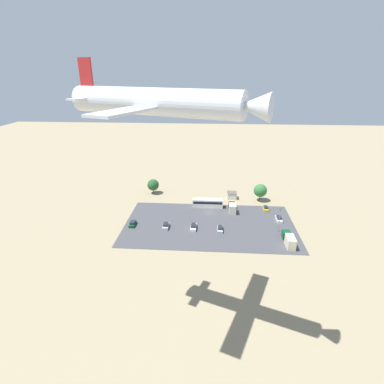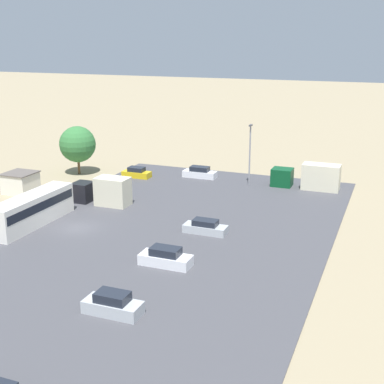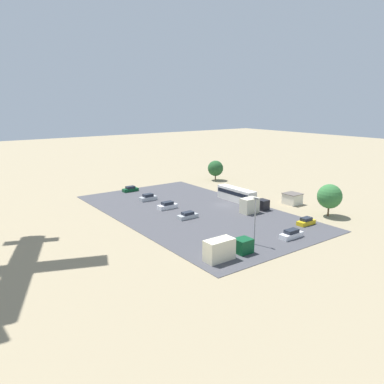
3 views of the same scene
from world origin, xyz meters
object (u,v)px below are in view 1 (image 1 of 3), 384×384
at_px(shed_building, 232,195).
at_px(parked_car_2, 193,227).
at_px(parked_car_1, 133,224).
at_px(parked_truck_0, 232,208).
at_px(parked_car_3, 166,226).
at_px(parked_car_4, 266,208).
at_px(parked_truck_1, 289,240).
at_px(parked_car_0, 279,219).
at_px(parked_car_5, 220,229).
at_px(airplane, 162,102).
at_px(bus, 208,203).

height_order(shed_building, parked_car_2, shed_building).
relative_size(parked_car_1, parked_car_2, 0.92).
height_order(shed_building, parked_truck_0, parked_truck_0).
xyz_separation_m(parked_car_1, parked_car_3, (-11.45, 0.89, 0.08)).
height_order(parked_car_3, parked_car_4, parked_car_3).
bearing_deg(parked_car_3, parked_car_2, -0.51).
bearing_deg(parked_truck_1, parked_car_1, 170.23).
bearing_deg(parked_car_2, parked_car_1, -2.69).
relative_size(parked_car_0, parked_car_2, 1.02).
relative_size(parked_car_1, parked_car_3, 0.98).
distance_m(parked_car_4, parked_car_5, 24.19).
xyz_separation_m(shed_building, airplane, (16.19, 68.03, 43.09)).
distance_m(parked_car_5, parked_truck_1, 21.75).
relative_size(parked_car_3, parked_truck_1, 0.49).
xyz_separation_m(parked_car_3, parked_truck_1, (-38.52, 7.72, 0.86)).
bearing_deg(parked_car_1, bus, -146.68).
xyz_separation_m(bus, parked_truck_0, (-9.19, 3.33, -0.24)).
bearing_deg(parked_car_0, parked_car_5, 22.11).
height_order(parked_car_0, parked_car_1, parked_car_0).
height_order(shed_building, bus, bus).
relative_size(parked_car_4, airplane, 0.13).
relative_size(parked_car_3, airplane, 0.14).
bearing_deg(parked_car_0, parked_truck_1, 89.61).
distance_m(bus, parked_car_3, 22.04).
distance_m(parked_car_0, parked_car_1, 50.56).
bearing_deg(parked_car_4, airplane, -116.20).
height_order(bus, parked_car_5, bus).
bearing_deg(parked_truck_0, parked_truck_1, -54.04).
distance_m(parked_car_2, parked_car_4, 30.86).
xyz_separation_m(bus, parked_car_0, (-25.06, 9.55, -1.12)).
bearing_deg(parked_car_1, parked_car_5, 177.13).
bearing_deg(parked_car_2, parked_car_5, 176.69).
distance_m(shed_building, parked_truck_0, 12.70).
relative_size(parked_car_4, parked_car_5, 0.90).
distance_m(parked_truck_0, parked_truck_1, 26.84).
bearing_deg(parked_car_3, parked_truck_1, -11.33).
distance_m(parked_car_2, parked_car_3, 9.20).
bearing_deg(shed_building, parked_car_0, 129.06).
bearing_deg(airplane, bus, -165.30).
distance_m(parked_truck_0, airplane, 71.70).
relative_size(parked_car_5, parked_truck_0, 0.62).
xyz_separation_m(parked_car_4, parked_truck_0, (12.66, 2.19, 0.92)).
xyz_separation_m(parked_car_5, parked_truck_0, (-4.76, -14.60, 0.95)).
bearing_deg(parked_car_4, parked_car_5, -136.07).
xyz_separation_m(parked_car_1, parked_car_4, (-46.87, -15.31, 0.01)).
distance_m(parked_car_2, parked_truck_0, 19.58).
bearing_deg(bus, parked_truck_1, 44.88).
bearing_deg(parked_car_4, parked_car_2, -148.17).
height_order(parked_car_0, parked_car_3, parked_car_3).
xyz_separation_m(parked_car_1, parked_car_5, (-29.45, 1.48, -0.02)).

